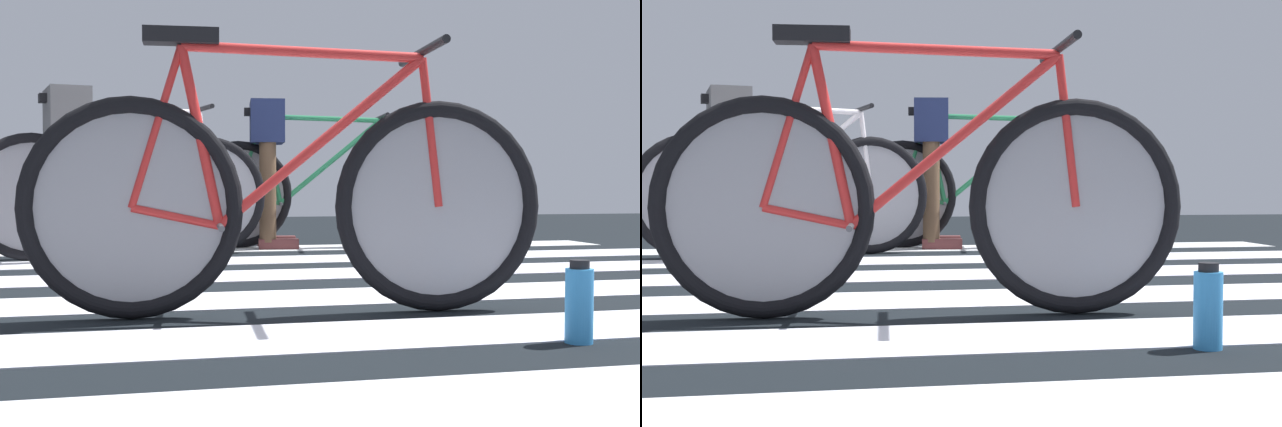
# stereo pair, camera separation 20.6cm
# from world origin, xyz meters

# --- Properties ---
(ground) EXTENTS (18.00, 14.00, 0.02)m
(ground) POSITION_xyz_m (0.00, 0.00, 0.01)
(ground) COLOR black
(crosswalk_markings) EXTENTS (5.38, 5.00, 0.00)m
(crosswalk_markings) POSITION_xyz_m (0.03, -0.16, 0.02)
(crosswalk_markings) COLOR silver
(crosswalk_markings) RESTS_ON ground
(bicycle_1_of_3) EXTENTS (1.74, 0.52, 0.93)m
(bicycle_1_of_3) POSITION_xyz_m (-0.10, -0.53, 0.41)
(bicycle_1_of_3) COLOR black
(bicycle_1_of_3) RESTS_ON ground
(bicycle_2_of_3) EXTENTS (1.71, 0.56, 0.93)m
(bicycle_2_of_3) POSITION_xyz_m (-0.65, 1.69, 0.41)
(bicycle_2_of_3) COLOR black
(bicycle_2_of_3) RESTS_ON ground
(cyclist_2_of_3) EXTENTS (0.38, 0.45, 0.97)m
(cyclist_2_of_3) POSITION_xyz_m (-0.95, 1.63, 0.65)
(cyclist_2_of_3) COLOR tan
(cyclist_2_of_3) RESTS_ON ground
(bicycle_3_of_3) EXTENTS (1.73, 0.52, 0.93)m
(bicycle_3_of_3) POSITION_xyz_m (0.59, 2.17, 0.41)
(bicycle_3_of_3) COLOR black
(bicycle_3_of_3) RESTS_ON ground
(cyclist_3_of_3) EXTENTS (0.36, 0.43, 0.98)m
(cyclist_3_of_3) POSITION_xyz_m (0.28, 2.21, 0.65)
(cyclist_3_of_3) COLOR brown
(cyclist_3_of_3) RESTS_ON ground
(water_bottle) EXTENTS (0.08, 0.08, 0.23)m
(water_bottle) POSITION_xyz_m (0.58, -1.17, 0.13)
(water_bottle) COLOR #3693DF
(water_bottle) RESTS_ON ground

